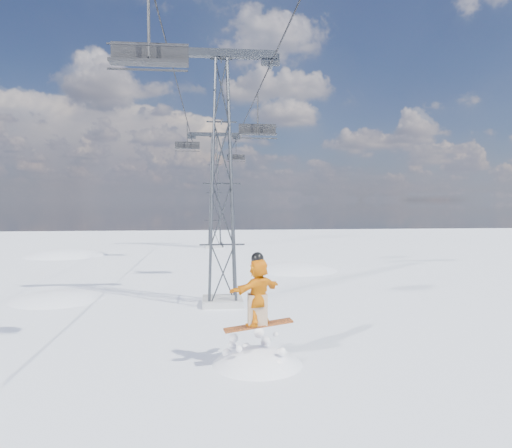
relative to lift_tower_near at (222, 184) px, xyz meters
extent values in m
plane|color=white|center=(-0.80, -8.00, -5.47)|extent=(120.00, 120.00, 0.00)
sphere|color=white|center=(5.20, 10.00, -14.97)|extent=(20.00, 20.00, 20.00)
sphere|color=white|center=(-12.80, 20.00, -15.87)|extent=(22.00, 22.00, 22.00)
cube|color=#999999|center=(0.00, 0.00, -5.32)|extent=(1.80, 1.80, 0.30)
cube|color=#2F3236|center=(0.00, 0.00, 5.78)|extent=(5.00, 0.35, 0.35)
cube|color=#2F3236|center=(-2.20, 0.00, 5.58)|extent=(0.80, 0.25, 0.50)
cube|color=#2F3236|center=(2.20, 0.00, 5.58)|extent=(0.80, 0.25, 0.50)
cube|color=#999999|center=(0.00, 25.00, -5.32)|extent=(1.80, 1.80, 0.30)
cube|color=#2F3236|center=(0.00, 25.00, 5.78)|extent=(5.00, 0.35, 0.35)
cube|color=#2F3236|center=(-2.20, 25.00, 5.58)|extent=(0.80, 0.25, 0.50)
cube|color=#2F3236|center=(2.20, 25.00, 5.58)|extent=(0.80, 0.25, 0.50)
cylinder|color=black|center=(-2.20, 11.50, 5.38)|extent=(0.06, 51.00, 0.06)
cylinder|color=black|center=(2.20, 11.50, 5.38)|extent=(0.06, 51.00, 0.06)
sphere|color=white|center=(0.78, -7.63, -7.22)|extent=(4.40, 4.40, 4.40)
cube|color=orange|center=(0.78, -7.93, -4.26)|extent=(2.00, 0.62, 0.25)
imported|color=orange|center=(0.78, -7.93, -3.28)|extent=(1.77, 1.49, 1.91)
cube|color=#9E7F61|center=(0.78, -7.93, -3.80)|extent=(0.67, 0.64, 0.88)
sphere|color=black|center=(0.78, -7.93, -2.35)|extent=(0.36, 0.36, 0.36)
cylinder|color=black|center=(-2.20, -7.70, 4.21)|extent=(0.08, 0.08, 2.34)
cube|color=black|center=(-2.20, -7.70, 3.04)|extent=(2.12, 0.48, 0.08)
cube|color=black|center=(-2.20, -7.47, 3.36)|extent=(2.12, 0.06, 0.58)
cylinder|color=black|center=(-2.20, -7.97, 2.78)|extent=(2.12, 0.06, 0.06)
cylinder|color=black|center=(-2.20, -8.02, 3.42)|extent=(2.12, 0.05, 0.05)
cylinder|color=black|center=(2.20, 5.34, 4.21)|extent=(0.09, 0.09, 2.35)
cube|color=black|center=(2.20, 5.34, 3.04)|extent=(2.13, 0.48, 0.09)
cube|color=black|center=(2.20, 5.57, 3.36)|extent=(2.13, 0.06, 0.59)
cylinder|color=black|center=(2.20, 5.07, 2.77)|extent=(2.13, 0.06, 0.06)
cylinder|color=black|center=(2.20, 5.02, 3.41)|extent=(2.13, 0.05, 0.05)
cylinder|color=black|center=(-2.20, 15.28, 4.34)|extent=(0.08, 0.08, 2.09)
cube|color=black|center=(-2.20, 15.28, 3.30)|extent=(1.90, 0.43, 0.08)
cube|color=black|center=(-2.20, 15.49, 3.58)|extent=(1.90, 0.06, 0.52)
cylinder|color=black|center=(-2.20, 15.05, 3.06)|extent=(1.90, 0.06, 0.06)
cylinder|color=black|center=(-2.20, 15.00, 3.63)|extent=(1.90, 0.05, 0.05)
cylinder|color=black|center=(2.20, 25.59, 4.39)|extent=(0.07, 0.07, 1.98)
cube|color=black|center=(2.20, 25.59, 3.40)|extent=(1.80, 0.41, 0.07)
cube|color=black|center=(2.20, 25.79, 3.67)|extent=(1.80, 0.05, 0.50)
cylinder|color=black|center=(2.20, 25.37, 3.17)|extent=(1.80, 0.05, 0.05)
cylinder|color=black|center=(2.20, 25.32, 3.71)|extent=(1.80, 0.05, 0.05)
camera|label=1|loc=(-0.61, -20.59, -0.71)|focal=32.00mm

